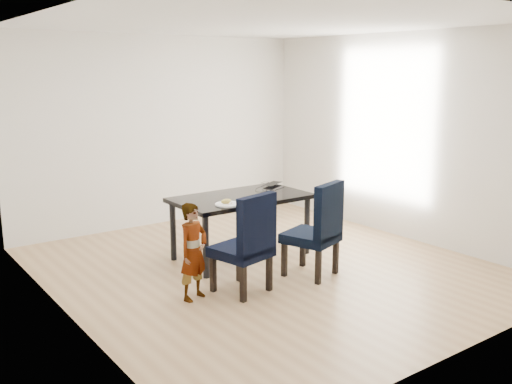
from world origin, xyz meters
TOP-DOWN VIEW (x-y plane):
  - floor at (0.00, 0.00)m, footprint 4.50×5.00m
  - ceiling at (0.00, 0.00)m, footprint 4.50×5.00m
  - wall_back at (0.00, 2.50)m, footprint 4.50×0.01m
  - wall_front at (0.00, -2.50)m, footprint 4.50×0.01m
  - wall_left at (-2.25, 0.00)m, footprint 0.01×5.00m
  - wall_right at (2.25, 0.00)m, footprint 0.01×5.00m
  - dining_table at (0.00, 0.50)m, footprint 1.60×0.90m
  - chair_left at (-0.63, -0.40)m, footprint 0.60×0.61m
  - chair_right at (0.25, -0.46)m, footprint 0.65×0.66m
  - child at (-1.11, -0.29)m, footprint 0.41×0.33m
  - plate at (-0.38, 0.21)m, footprint 0.36×0.36m
  - sandwich at (-0.39, 0.22)m, footprint 0.14×0.08m
  - laptop at (0.67, 0.83)m, footprint 0.40×0.35m
  - cable_tangle at (0.42, 0.53)m, footprint 0.19×0.19m

SIDE VIEW (x-z plane):
  - floor at x=0.00m, z-range -0.01..0.00m
  - dining_table at x=0.00m, z-range 0.00..0.75m
  - child at x=-1.11m, z-range 0.00..0.97m
  - chair_left at x=-0.63m, z-range 0.00..1.03m
  - chair_right at x=0.25m, z-range 0.00..1.05m
  - cable_tangle at x=0.42m, z-range 0.75..0.76m
  - plate at x=-0.38m, z-range 0.75..0.77m
  - laptop at x=0.67m, z-range 0.75..0.78m
  - sandwich at x=-0.39m, z-range 0.77..0.82m
  - wall_back at x=0.00m, z-range 0.00..2.70m
  - wall_front at x=0.00m, z-range 0.00..2.70m
  - wall_left at x=-2.25m, z-range 0.00..2.70m
  - wall_right at x=2.25m, z-range 0.00..2.70m
  - ceiling at x=0.00m, z-range 2.70..2.71m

